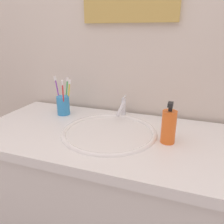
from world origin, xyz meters
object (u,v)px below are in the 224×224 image
Objects in this scene: toothbrush_cup at (63,105)px; toothbrush_yellow at (69,94)px; toothbrush_red at (63,96)px; faucet at (123,108)px; soap_dispenser at (169,126)px; toothbrush_purple at (58,92)px; toothbrush_green at (67,92)px.

toothbrush_cup is 0.07m from toothbrush_yellow.
faucet is at bearing 18.41° from toothbrush_red.
soap_dispenser is (0.56, -0.11, -0.05)m from toothbrush_red.
toothbrush_purple is at bearing 141.80° from toothbrush_red.
toothbrush_yellow is 0.58m from soap_dispenser.
toothbrush_red reaches higher than toothbrush_cup.
faucet is 1.40× the size of toothbrush_cup.
toothbrush_green reaches higher than faucet.
toothbrush_red is (0.02, -0.03, 0.07)m from toothbrush_cup.
toothbrush_green is 1.04× the size of toothbrush_yellow.
toothbrush_green is at bearing 140.37° from toothbrush_yellow.
faucet is at bearing 7.76° from toothbrush_purple.
toothbrush_purple is (-0.37, -0.05, 0.07)m from faucet.
faucet is at bearing 11.82° from toothbrush_cup.
toothbrush_cup is at bearing -25.03° from toothbrush_purple.
toothbrush_green is (-0.02, 0.07, -0.00)m from toothbrush_red.
soap_dispenser is (0.59, -0.15, 0.02)m from toothbrush_cup.
toothbrush_cup is at bearing -93.33° from toothbrush_green.
toothbrush_red is at bearing 168.43° from soap_dispenser.
toothbrush_green reaches higher than toothbrush_yellow.
toothbrush_red is 1.14× the size of soap_dispenser.
toothbrush_purple is (-0.06, 0.05, 0.00)m from toothbrush_red.
soap_dispenser is (0.62, -0.17, -0.05)m from toothbrush_purple.
toothbrush_purple reaches higher than soap_dispenser.
toothbrush_purple is 0.07m from toothbrush_yellow.
toothbrush_yellow is at bearing 0.68° from toothbrush_purple.
toothbrush_red is (-0.30, -0.10, 0.06)m from faucet.
toothbrush_yellow reaches higher than soap_dispenser.
toothbrush_red is 0.99× the size of toothbrush_purple.
toothbrush_red is at bearing -38.20° from toothbrush_purple.
toothbrush_green is 0.97× the size of toothbrush_purple.
toothbrush_red is at bearing -161.59° from faucet.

